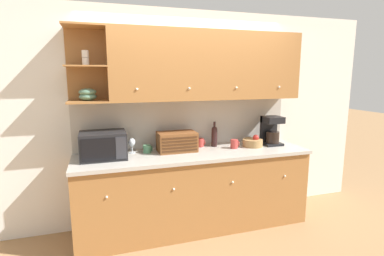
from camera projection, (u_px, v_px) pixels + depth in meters
ground_plane at (187, 214)px, 3.99m from camera, size 24.00×24.00×0.00m
wall_back at (186, 117)px, 3.78m from camera, size 5.12×0.06×2.60m
counter_unit at (195, 190)px, 3.59m from camera, size 2.74×0.69×0.93m
backsplash_panel at (187, 123)px, 3.76m from camera, size 2.72×0.01×0.61m
upper_cabinets at (205, 66)px, 3.52m from camera, size 2.72×0.39×0.79m
microwave at (103, 145)px, 3.24m from camera, size 0.48×0.38×0.29m
wine_glass at (132, 143)px, 3.47m from camera, size 0.08×0.08×0.18m
mug at (147, 149)px, 3.48m from camera, size 0.11×0.10×0.09m
bread_box at (177, 142)px, 3.54m from camera, size 0.45×0.27×0.23m
mug_blue_second at (201, 142)px, 3.78m from camera, size 0.10×0.09×0.11m
wine_bottle at (214, 135)px, 3.78m from camera, size 0.07×0.07×0.32m
mug_patterned_third at (234, 144)px, 3.69m from camera, size 0.10×0.09×0.11m
fruit_basket at (253, 142)px, 3.79m from camera, size 0.25×0.25×0.15m
coffee_maker at (271, 130)px, 3.87m from camera, size 0.23×0.23×0.37m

